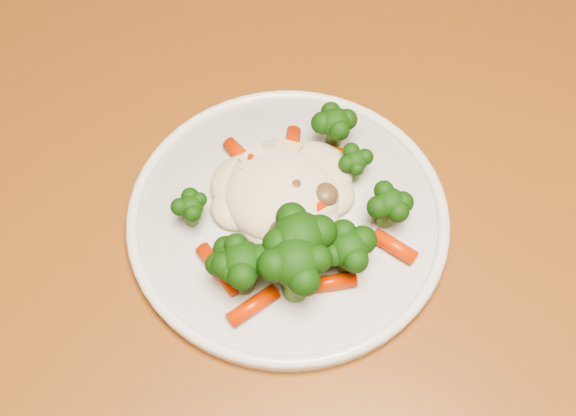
% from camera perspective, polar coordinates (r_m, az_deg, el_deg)
% --- Properties ---
extents(dining_table, '(1.33, 1.00, 0.75)m').
position_cam_1_polar(dining_table, '(0.65, -2.93, -8.42)').
color(dining_table, brown).
rests_on(dining_table, ground).
extents(plate, '(0.26, 0.26, 0.01)m').
position_cam_1_polar(plate, '(0.58, 0.00, -0.77)').
color(plate, silver).
rests_on(plate, dining_table).
extents(meal, '(0.18, 0.18, 0.05)m').
position_cam_1_polar(meal, '(0.55, 0.29, -0.98)').
color(meal, beige).
rests_on(meal, plate).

